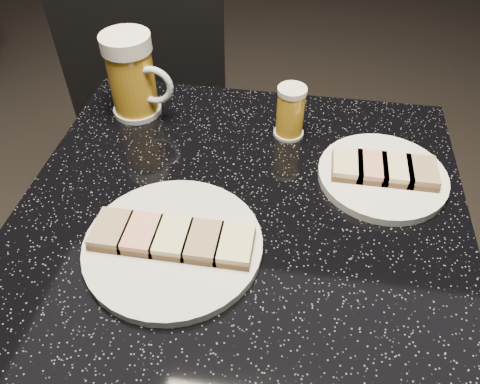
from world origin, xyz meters
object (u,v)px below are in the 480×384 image
plate_large (173,245)px  beer_tumbler (290,112)px  beer_mug (133,76)px  table (240,301)px  chair (143,134)px  plate_small (382,176)px

plate_large → beer_tumbler: beer_tumbler is taller
plate_large → beer_tumbler: size_ratio=2.61×
beer_mug → beer_tumbler: bearing=-4.9°
table → chair: bearing=125.6°
plate_large → table: size_ratio=0.34×
table → beer_mug: bearing=134.8°
plate_small → beer_tumbler: size_ratio=2.15×
plate_small → chair: bearing=147.4°
plate_large → plate_small: same height
beer_tumbler → chair: size_ratio=0.11×
beer_mug → chair: bearing=113.6°
plate_small → chair: 0.71m
beer_tumbler → chair: 0.56m
plate_small → beer_mug: beer_mug is taller
plate_small → beer_tumbler: 0.19m
plate_small → beer_mug: size_ratio=1.33×
plate_large → beer_mug: 0.36m
plate_large → beer_tumbler: bearing=64.3°
plate_large → beer_tumbler: 0.33m
table → beer_tumbler: size_ratio=7.65×
plate_small → table: size_ratio=0.28×
plate_large → plate_small: 0.36m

